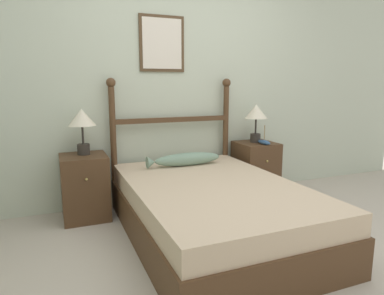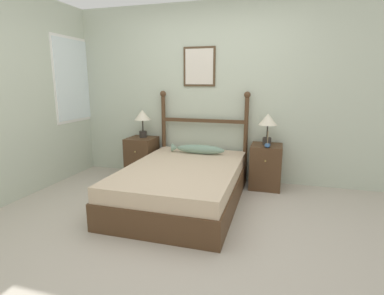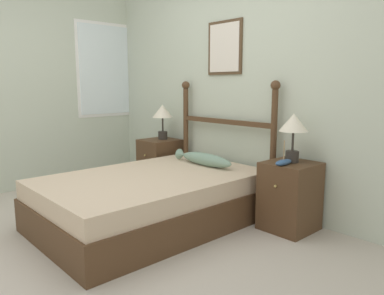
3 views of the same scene
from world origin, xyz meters
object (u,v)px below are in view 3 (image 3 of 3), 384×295
object	(u,v)px
nightstand_right	(290,196)
table_lamp_left	(163,114)
bed	(152,200)
fish_pillow	(204,159)
model_boat	(284,162)
nightstand_left	(160,163)
table_lamp_right	(293,127)

from	to	relation	value
nightstand_right	table_lamp_left	xyz separation A→B (m)	(-1.86, 0.04, 0.61)
bed	fish_pillow	size ratio (longest dim) A/B	2.64
nightstand_right	model_boat	bearing A→B (deg)	-85.02
table_lamp_left	model_boat	distance (m)	1.90
nightstand_right	bed	bearing A→B (deg)	-139.05
nightstand_left	table_lamp_left	bearing A→B (deg)	75.38
table_lamp_right	fish_pillow	bearing A→B (deg)	-169.13
model_boat	fish_pillow	xyz separation A→B (m)	(-0.93, -0.02, -0.11)
bed	nightstand_left	size ratio (longest dim) A/B	3.31
bed	nightstand_right	world-z (taller)	nightstand_right
bed	table_lamp_left	bearing A→B (deg)	137.33
nightstand_right	fish_pillow	bearing A→B (deg)	-170.08
bed	table_lamp_right	bearing A→B (deg)	41.61
table_lamp_left	fish_pillow	distance (m)	1.04
nightstand_right	fish_pillow	xyz separation A→B (m)	(-0.92, -0.16, 0.22)
table_lamp_right	fish_pillow	size ratio (longest dim) A/B	0.56
nightstand_left	nightstand_right	bearing A→B (deg)	0.00
fish_pillow	nightstand_right	bearing A→B (deg)	9.92
nightstand_right	table_lamp_right	distance (m)	0.61
fish_pillow	table_lamp_right	bearing A→B (deg)	10.87
bed	table_lamp_left	distance (m)	1.43
nightstand_left	model_boat	xyz separation A→B (m)	(1.88, -0.14, 0.33)
nightstand_left	table_lamp_right	xyz separation A→B (m)	(1.86, 0.01, 0.61)
nightstand_left	table_lamp_left	distance (m)	0.62
bed	nightstand_left	world-z (taller)	nightstand_left
bed	table_lamp_left	world-z (taller)	table_lamp_left
table_lamp_right	nightstand_right	bearing A→B (deg)	-72.92
bed	model_boat	bearing A→B (deg)	35.45
table_lamp_right	table_lamp_left	bearing A→B (deg)	179.20
nightstand_left	table_lamp_left	xyz separation A→B (m)	(0.01, 0.04, 0.61)
nightstand_left	model_boat	size ratio (longest dim) A/B	2.89
bed	model_boat	world-z (taller)	model_boat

